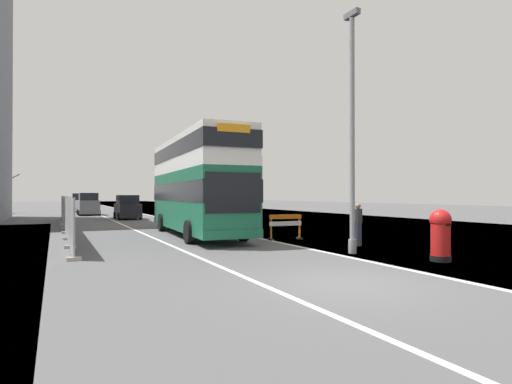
{
  "coord_description": "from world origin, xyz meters",
  "views": [
    {
      "loc": [
        -6.16,
        -7.67,
        2.07
      ],
      "look_at": [
        1.53,
        7.96,
        2.2
      ],
      "focal_mm": 28.81,
      "sensor_mm": 36.0,
      "label": 1
    }
  ],
  "objects_px": {
    "red_pillar_postbox": "(440,233)",
    "pedestrian_at_kerb": "(358,224)",
    "lamppost_foreground": "(352,139)",
    "car_receding_mid": "(88,205)",
    "roadworks_barrier": "(285,224)",
    "car_oncoming_near": "(128,208)",
    "double_decker_bus": "(197,184)",
    "car_receding_far": "(79,203)"
  },
  "relations": [
    {
      "from": "lamppost_foreground",
      "to": "car_oncoming_near",
      "type": "height_order",
      "value": "lamppost_foreground"
    },
    {
      "from": "car_oncoming_near",
      "to": "car_receding_far",
      "type": "relative_size",
      "value": 0.87
    },
    {
      "from": "lamppost_foreground",
      "to": "car_oncoming_near",
      "type": "relative_size",
      "value": 2.23
    },
    {
      "from": "roadworks_barrier",
      "to": "car_oncoming_near",
      "type": "relative_size",
      "value": 0.42
    },
    {
      "from": "roadworks_barrier",
      "to": "pedestrian_at_kerb",
      "type": "relative_size",
      "value": 0.93
    },
    {
      "from": "roadworks_barrier",
      "to": "car_receding_far",
      "type": "distance_m",
      "value": 39.71
    },
    {
      "from": "roadworks_barrier",
      "to": "lamppost_foreground",
      "type": "bearing_deg",
      "value": -91.61
    },
    {
      "from": "roadworks_barrier",
      "to": "car_receding_mid",
      "type": "xyz_separation_m",
      "value": [
        -6.45,
        29.52,
        0.34
      ]
    },
    {
      "from": "lamppost_foreground",
      "to": "car_receding_mid",
      "type": "height_order",
      "value": "lamppost_foreground"
    },
    {
      "from": "roadworks_barrier",
      "to": "car_oncoming_near",
      "type": "bearing_deg",
      "value": 101.05
    },
    {
      "from": "double_decker_bus",
      "to": "lamppost_foreground",
      "type": "xyz_separation_m",
      "value": [
        2.91,
        -8.77,
        1.42
      ]
    },
    {
      "from": "car_oncoming_near",
      "to": "car_receding_mid",
      "type": "xyz_separation_m",
      "value": [
        -2.5,
        9.3,
        0.11
      ]
    },
    {
      "from": "roadworks_barrier",
      "to": "pedestrian_at_kerb",
      "type": "xyz_separation_m",
      "value": [
        1.49,
        -3.31,
        0.14
      ]
    },
    {
      "from": "red_pillar_postbox",
      "to": "roadworks_barrier",
      "type": "bearing_deg",
      "value": 99.16
    },
    {
      "from": "car_receding_far",
      "to": "pedestrian_at_kerb",
      "type": "relative_size",
      "value": 2.55
    },
    {
      "from": "car_receding_far",
      "to": "lamppost_foreground",
      "type": "bearing_deg",
      "value": -81.33
    },
    {
      "from": "car_receding_mid",
      "to": "pedestrian_at_kerb",
      "type": "relative_size",
      "value": 2.65
    },
    {
      "from": "double_decker_bus",
      "to": "car_receding_far",
      "type": "relative_size",
      "value": 2.59
    },
    {
      "from": "lamppost_foreground",
      "to": "pedestrian_at_kerb",
      "type": "bearing_deg",
      "value": 44.92
    },
    {
      "from": "lamppost_foreground",
      "to": "roadworks_barrier",
      "type": "xyz_separation_m",
      "value": [
        0.14,
        4.93,
        -3.34
      ]
    },
    {
      "from": "lamppost_foreground",
      "to": "pedestrian_at_kerb",
      "type": "xyz_separation_m",
      "value": [
        1.63,
        1.62,
        -3.2
      ]
    },
    {
      "from": "car_receding_mid",
      "to": "pedestrian_at_kerb",
      "type": "distance_m",
      "value": 33.78
    },
    {
      "from": "car_receding_mid",
      "to": "car_receding_far",
      "type": "bearing_deg",
      "value": 92.42
    },
    {
      "from": "double_decker_bus",
      "to": "car_receding_far",
      "type": "bearing_deg",
      "value": 96.15
    },
    {
      "from": "car_oncoming_near",
      "to": "red_pillar_postbox",
      "type": "bearing_deg",
      "value": -79.46
    },
    {
      "from": "roadworks_barrier",
      "to": "car_receding_far",
      "type": "bearing_deg",
      "value": 99.94
    },
    {
      "from": "double_decker_bus",
      "to": "car_receding_mid",
      "type": "bearing_deg",
      "value": 97.54
    },
    {
      "from": "car_oncoming_near",
      "to": "car_receding_far",
      "type": "height_order",
      "value": "car_receding_far"
    },
    {
      "from": "red_pillar_postbox",
      "to": "car_receding_mid",
      "type": "distance_m",
      "value": 37.83
    },
    {
      "from": "red_pillar_postbox",
      "to": "pedestrian_at_kerb",
      "type": "relative_size",
      "value": 0.94
    },
    {
      "from": "red_pillar_postbox",
      "to": "car_receding_far",
      "type": "height_order",
      "value": "car_receding_far"
    },
    {
      "from": "double_decker_bus",
      "to": "car_receding_mid",
      "type": "height_order",
      "value": "double_decker_bus"
    },
    {
      "from": "roadworks_barrier",
      "to": "car_oncoming_near",
      "type": "distance_m",
      "value": 20.61
    },
    {
      "from": "roadworks_barrier",
      "to": "car_oncoming_near",
      "type": "height_order",
      "value": "car_oncoming_near"
    },
    {
      "from": "lamppost_foreground",
      "to": "red_pillar_postbox",
      "type": "xyz_separation_m",
      "value": [
        1.35,
        -2.58,
        -3.18
      ]
    },
    {
      "from": "red_pillar_postbox",
      "to": "pedestrian_at_kerb",
      "type": "xyz_separation_m",
      "value": [
        0.28,
        4.21,
        -0.02
      ]
    },
    {
      "from": "lamppost_foreground",
      "to": "car_receding_mid",
      "type": "distance_m",
      "value": 35.16
    },
    {
      "from": "red_pillar_postbox",
      "to": "roadworks_barrier",
      "type": "xyz_separation_m",
      "value": [
        -1.21,
        7.52,
        -0.16
      ]
    },
    {
      "from": "pedestrian_at_kerb",
      "to": "car_receding_far",
      "type": "bearing_deg",
      "value": 101.12
    },
    {
      "from": "double_decker_bus",
      "to": "car_oncoming_near",
      "type": "distance_m",
      "value": 16.5
    },
    {
      "from": "car_receding_far",
      "to": "roadworks_barrier",
      "type": "bearing_deg",
      "value": -80.06
    },
    {
      "from": "red_pillar_postbox",
      "to": "lamppost_foreground",
      "type": "bearing_deg",
      "value": 117.61
    }
  ]
}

